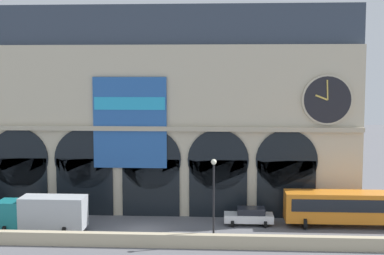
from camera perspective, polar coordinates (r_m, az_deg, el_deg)
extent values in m
plane|color=slate|center=(48.01, -5.12, -10.76)|extent=(200.00, 200.00, 0.00)
cube|color=#BCAD8C|center=(43.80, -5.97, -11.67)|extent=(90.00, 0.70, 1.08)
cube|color=beige|center=(53.70, -4.02, -0.14)|extent=(39.63, 4.91, 16.25)
cube|color=#333D4C|center=(53.91, -4.05, 10.55)|extent=(39.63, 4.31, 3.80)
cube|color=black|center=(55.26, -17.66, -5.89)|extent=(5.46, 0.20, 5.48)
cylinder|color=black|center=(54.78, -17.75, -3.07)|extent=(5.75, 0.20, 5.75)
cube|color=black|center=(53.31, -11.20, -6.14)|extent=(5.46, 0.20, 5.48)
cylinder|color=black|center=(52.82, -11.25, -3.23)|extent=(5.75, 0.20, 5.75)
cube|color=black|center=(52.09, -4.33, -6.33)|extent=(5.46, 0.20, 5.48)
cylinder|color=black|center=(51.59, -4.36, -3.35)|extent=(5.75, 0.20, 5.75)
cube|color=black|center=(51.63, 2.76, -6.43)|extent=(5.46, 0.20, 5.48)
cylinder|color=black|center=(51.12, 2.77, -3.42)|extent=(5.75, 0.20, 5.75)
cube|color=black|center=(51.96, 9.87, -6.43)|extent=(5.46, 0.20, 5.48)
cylinder|color=black|center=(51.46, 9.92, -3.44)|extent=(5.75, 0.20, 5.75)
cylinder|color=beige|center=(51.31, 14.04, 2.85)|extent=(4.64, 0.25, 4.64)
cylinder|color=black|center=(51.19, 14.06, 2.84)|extent=(4.30, 0.06, 4.30)
cube|color=gold|center=(51.02, 13.47, 3.08)|extent=(1.16, 0.04, 0.57)
cube|color=gold|center=(51.07, 14.06, 3.86)|extent=(0.20, 0.04, 1.83)
cube|color=#2659A5|center=(51.33, -6.55, 0.50)|extent=(6.97, 0.12, 8.60)
cube|color=#26A5D8|center=(51.12, -6.59, 2.53)|extent=(6.69, 0.04, 1.20)
cube|color=#B6AB91|center=(51.11, -4.40, -0.12)|extent=(39.63, 0.50, 0.44)
cube|color=#19727A|center=(49.71, -18.52, -8.59)|extent=(2.00, 2.30, 2.30)
cube|color=#ADB2B7|center=(48.40, -14.36, -8.61)|extent=(5.50, 2.30, 2.70)
cylinder|color=black|center=(49.11, -19.04, -10.17)|extent=(0.28, 0.84, 0.84)
cylinder|color=black|center=(50.96, -18.15, -9.56)|extent=(0.28, 0.84, 0.84)
cylinder|color=black|center=(47.44, -13.24, -10.57)|extent=(0.28, 0.84, 0.84)
cylinder|color=black|center=(49.35, -12.55, -9.91)|extent=(0.28, 0.84, 0.84)
cube|color=white|center=(49.75, 5.96, -9.40)|extent=(4.40, 1.80, 0.70)
cube|color=black|center=(49.60, 6.23, -8.71)|extent=(2.46, 1.62, 0.55)
cylinder|color=black|center=(49.02, 4.28, -10.04)|extent=(0.28, 0.60, 0.60)
cylinder|color=black|center=(50.58, 4.25, -9.54)|extent=(0.28, 0.60, 0.60)
cylinder|color=black|center=(49.15, 7.72, -10.04)|extent=(0.28, 0.60, 0.60)
cylinder|color=black|center=(50.71, 7.58, -9.54)|extent=(0.28, 0.60, 0.60)
cube|color=orange|center=(50.57, 15.99, -8.00)|extent=(11.00, 2.50, 2.60)
cube|color=black|center=(49.29, 16.32, -7.95)|extent=(10.12, 0.04, 1.10)
cylinder|color=black|center=(49.13, 11.78, -9.87)|extent=(0.28, 1.00, 1.00)
cylinder|color=black|center=(51.28, 11.41, -9.20)|extent=(0.28, 1.00, 1.00)
cylinder|color=black|center=(43.29, 2.29, -8.12)|extent=(0.16, 0.16, 6.50)
sphere|color=#F2EDCC|center=(42.60, 2.31, -3.64)|extent=(0.44, 0.44, 0.44)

